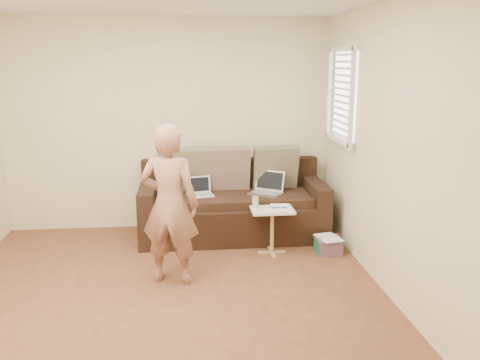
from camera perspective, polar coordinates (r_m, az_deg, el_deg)
The scene contains 17 objects.
floor at distance 4.53m, azimuth -8.46°, elevation -14.06°, with size 4.50×4.50×0.00m, color brown.
wall_back at distance 6.32m, azimuth -8.11°, elevation 6.19°, with size 4.00×4.00×0.00m, color beige.
wall_front at distance 1.94m, azimuth -12.28°, elevation -10.38°, with size 4.00×4.00×0.00m, color beige.
wall_right at distance 4.46m, azimuth 17.53°, elevation 2.76°, with size 4.50×4.50×0.00m, color beige.
window_blinds at distance 5.80m, azimuth 11.43°, elevation 9.40°, with size 0.12×0.88×1.08m, color white, non-canonical shape.
sofa at distance 6.05m, azimuth -0.80°, elevation -2.47°, with size 2.20×0.95×0.85m, color black, non-canonical shape.
pillow_left at distance 6.14m, azimuth -6.58°, elevation 1.19°, with size 0.55×0.14×0.55m, color #635B49, non-canonical shape.
pillow_mid at distance 6.15m, azimuth -1.45°, elevation 1.29°, with size 0.55×0.14×0.55m, color brown, non-canonical shape.
pillow_right at distance 6.24m, azimuth 4.05°, elevation 1.44°, with size 0.55×0.14×0.55m, color #635B49, non-canonical shape.
laptop_silver at distance 6.03m, azimuth 2.94°, elevation -1.60°, with size 0.37×0.27×0.25m, color #B7BABC, non-canonical shape.
laptop_white at distance 5.96m, azimuth -4.51°, elevation -1.81°, with size 0.30×0.22×0.22m, color white, non-canonical shape.
person at distance 4.74m, azimuth -7.99°, elevation -2.77°, with size 0.56×0.38×1.53m, color #A06257.
side_table at distance 5.55m, azimuth 3.65°, elevation -5.80°, with size 0.46×0.32×0.51m, color silver, non-canonical shape.
drinking_glass at distance 5.50m, azimuth 1.75°, elevation -2.53°, with size 0.07×0.07×0.12m, color silver, non-canonical shape.
scissors at distance 5.50m, azimuth 4.43°, elevation -3.15°, with size 0.18×0.10×0.02m, color silver, non-canonical shape.
paper_on_table at distance 5.53m, azimuth 4.58°, elevation -3.11°, with size 0.21×0.30×0.00m, color white, non-canonical shape.
striped_box at distance 5.69m, azimuth 9.98°, elevation -7.28°, with size 0.28×0.28×0.18m, color #BE1C70, non-canonical shape.
Camera 1 is at (0.22, -4.02, 2.07)m, focal length 37.61 mm.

